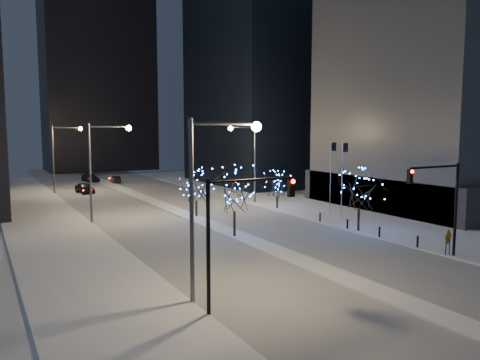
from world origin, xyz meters
TOP-DOWN VIEW (x-y plane):
  - ground at (0.00, 0.00)m, footprint 160.00×160.00m
  - road at (0.00, 35.00)m, footprint 20.00×130.00m
  - median at (0.00, 30.00)m, footprint 2.00×80.00m
  - east_sidewalk at (15.00, 20.00)m, footprint 10.00×90.00m
  - west_sidewalk at (-14.00, 20.00)m, footprint 8.00×90.00m
  - midrise_block at (34.00, 18.00)m, footprint 30.00×22.00m
  - plinth at (34.00, 18.00)m, footprint 30.00×24.00m
  - horizon_block at (6.00, 92.00)m, footprint 24.00×14.00m
  - street_lamp_w_near at (-8.94, 2.00)m, footprint 4.40×0.56m
  - street_lamp_w_mid at (-8.94, 27.00)m, footprint 4.40×0.56m
  - street_lamp_w_far at (-8.94, 52.00)m, footprint 4.40×0.56m
  - street_lamp_east at (10.08, 30.00)m, footprint 3.90×0.56m
  - traffic_signal_west at (-8.44, -0.00)m, footprint 5.26×0.43m
  - traffic_signal_east at (8.94, 1.00)m, footprint 5.26×0.43m
  - flagpoles at (13.37, 17.25)m, footprint 1.35×2.60m
  - bollards at (10.20, 10.00)m, footprint 0.16×12.16m
  - car_near at (-5.96, 50.63)m, footprint 2.46×4.81m
  - car_mid at (1.50, 61.75)m, footprint 1.67×3.95m
  - car_far at (-1.89, 66.22)m, footprint 2.73×5.41m
  - holiday_tree_median_near at (-0.50, 14.53)m, footprint 6.08×6.08m
  - holiday_tree_median_far at (0.50, 24.79)m, footprint 4.49×4.49m
  - holiday_tree_plaza_near at (10.50, 10.87)m, footprint 6.20×6.20m
  - holiday_tree_plaza_far at (11.00, 24.92)m, footprint 4.79×4.79m
  - construction_sign at (10.30, 1.37)m, footprint 1.15×0.34m

SIDE VIEW (x-z plane):
  - ground at x=0.00m, z-range 0.00..0.00m
  - road at x=0.00m, z-range 0.00..0.02m
  - median at x=0.00m, z-range 0.00..0.15m
  - east_sidewalk at x=15.00m, z-range 0.00..0.15m
  - west_sidewalk at x=-14.00m, z-range 0.00..0.15m
  - bollards at x=10.20m, z-range 0.15..1.05m
  - car_mid at x=1.50m, z-range 0.00..1.27m
  - car_far at x=-1.89m, z-range 0.00..1.51m
  - car_near at x=-5.96m, z-range 0.00..1.57m
  - construction_sign at x=10.30m, z-range 0.35..2.30m
  - plinth at x=34.00m, z-range 0.00..4.00m
  - holiday_tree_plaza_far at x=11.00m, z-range 0.71..5.21m
  - holiday_tree_median_far at x=0.50m, z-range 0.83..5.76m
  - holiday_tree_plaza_near at x=10.50m, z-range 1.01..6.96m
  - holiday_tree_median_near at x=-0.50m, z-range 1.06..7.20m
  - traffic_signal_west at x=-8.44m, z-range 1.26..8.26m
  - traffic_signal_east at x=8.94m, z-range 1.26..8.26m
  - flagpoles at x=13.37m, z-range 0.80..8.80m
  - street_lamp_east at x=10.08m, z-range 1.45..11.45m
  - street_lamp_w_near at x=-8.94m, z-range 1.50..11.50m
  - street_lamp_w_mid at x=-8.94m, z-range 1.50..11.50m
  - street_lamp_w_far at x=-8.94m, z-range 1.50..11.50m
  - midrise_block at x=34.00m, z-range 0.00..30.00m
  - horizon_block at x=6.00m, z-range 0.00..42.00m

